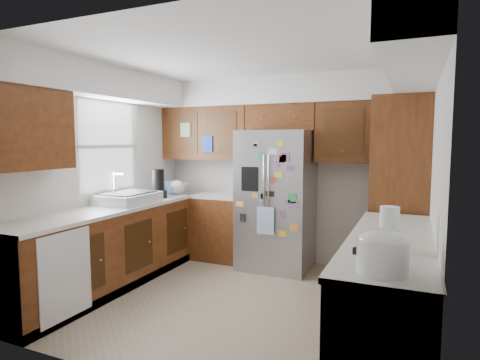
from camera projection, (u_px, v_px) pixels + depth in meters
name	position (u px, v px, depth m)	size (l,w,h in m)	color
floor	(239.00, 300.00, 4.22)	(3.60, 3.60, 0.00)	tan
room_shell	(244.00, 127.00, 4.41)	(3.64, 3.24, 2.52)	silver
left_counter_run	(135.00, 246.00, 4.74)	(1.36, 3.20, 0.92)	#45220D
right_counter_run	(389.00, 300.00, 3.14)	(0.63, 2.25, 0.92)	#45220D
pantry	(400.00, 193.00, 4.56)	(0.60, 0.90, 2.15)	#45220D
fridge	(276.00, 200.00, 5.23)	(0.90, 0.79, 1.80)	#A0A1A5
bridge_cabinet	(282.00, 118.00, 5.33)	(0.96, 0.34, 0.35)	#45220D
fridge_top_items	(278.00, 95.00, 5.32)	(0.82, 0.36, 0.28)	#1234B6
sink_assembly	(128.00, 198.00, 4.81)	(0.52, 0.70, 0.37)	silver
left_counter_clutter	(167.00, 187.00, 5.45)	(0.34, 0.90, 0.38)	black
rice_cooker	(383.00, 250.00, 2.26)	(0.30, 0.29, 0.25)	white
paper_towel	(389.00, 228.00, 2.77)	(0.13, 0.13, 0.30)	white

